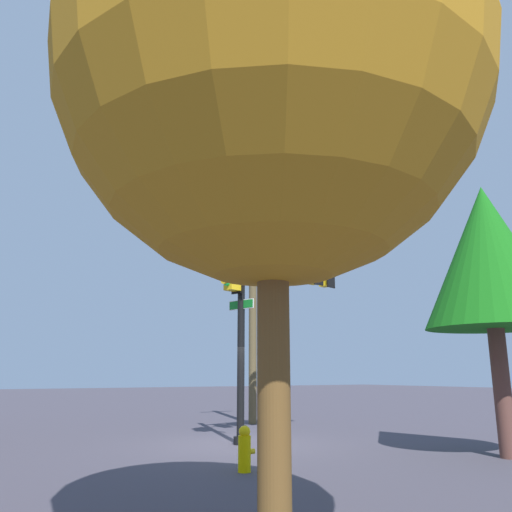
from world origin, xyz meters
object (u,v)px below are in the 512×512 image
fire_hydrant (245,449)px  tree_mid (488,257)px  signal_pole_assembly (279,271)px  tree_near (271,79)px  utility_pole (253,313)px

fire_hydrant → tree_mid: 7.20m
signal_pole_assembly → tree_near: (-6.01, -8.86, -0.20)m
signal_pole_assembly → fire_hydrant: 6.79m
utility_pole → fire_hydrant: bearing=-121.8°
fire_hydrant → tree_mid: (5.72, -1.58, 4.08)m
tree_mid → fire_hydrant: bearing=164.6°
signal_pole_assembly → tree_mid: bearing=-67.0°
utility_pole → tree_near: utility_pole is taller
utility_pole → signal_pole_assembly: bearing=-110.8°
fire_hydrant → signal_pole_assembly: bearing=48.6°
signal_pole_assembly → tree_near: signal_pole_assembly is taller
fire_hydrant → tree_near: tree_near is taller
utility_pole → fire_hydrant: size_ratio=9.58×
tree_near → utility_pole: bearing=59.8°
signal_pole_assembly → utility_pole: size_ratio=0.86×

